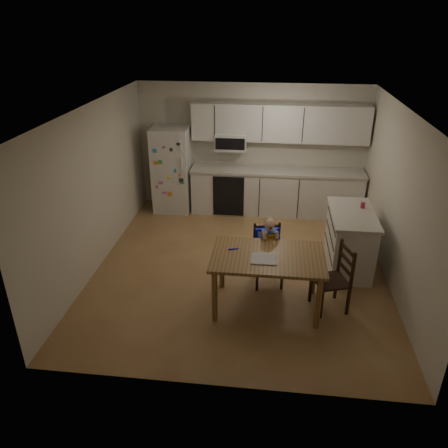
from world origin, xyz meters
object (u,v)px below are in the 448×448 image
kitchen_island (349,240)px  chair_side (338,274)px  red_cup (363,205)px  refrigerator (172,170)px  dining_table (268,263)px  chair_booster (268,244)px

kitchen_island → chair_side: (-0.31, -1.13, 0.06)m
red_cup → chair_side: (-0.48, -1.34, -0.44)m
red_cup → chair_side: red_cup is taller
refrigerator → dining_table: refrigerator is taller
red_cup → refrigerator: bearing=153.4°
chair_booster → chair_side: size_ratio=1.13×
red_cup → chair_booster: bearing=-150.6°
chair_side → dining_table: bearing=-103.3°
dining_table → chair_booster: chair_booster is taller
refrigerator → red_cup: (3.41, -1.71, 0.13)m
red_cup → chair_booster: 1.67m
refrigerator → kitchen_island: refrigerator is taller
kitchen_island → chair_booster: (-1.26, -0.60, 0.17)m
dining_table → chair_booster: bearing=90.8°
chair_side → red_cup: bearing=142.1°
refrigerator → chair_booster: bearing=-51.7°
kitchen_island → red_cup: size_ratio=14.88×
dining_table → chair_booster: (-0.01, 0.61, -0.05)m
refrigerator → dining_table: 3.71m
kitchen_island → chair_side: 1.18m
refrigerator → kitchen_island: bearing=-30.6°
chair_booster → refrigerator: bearing=116.8°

